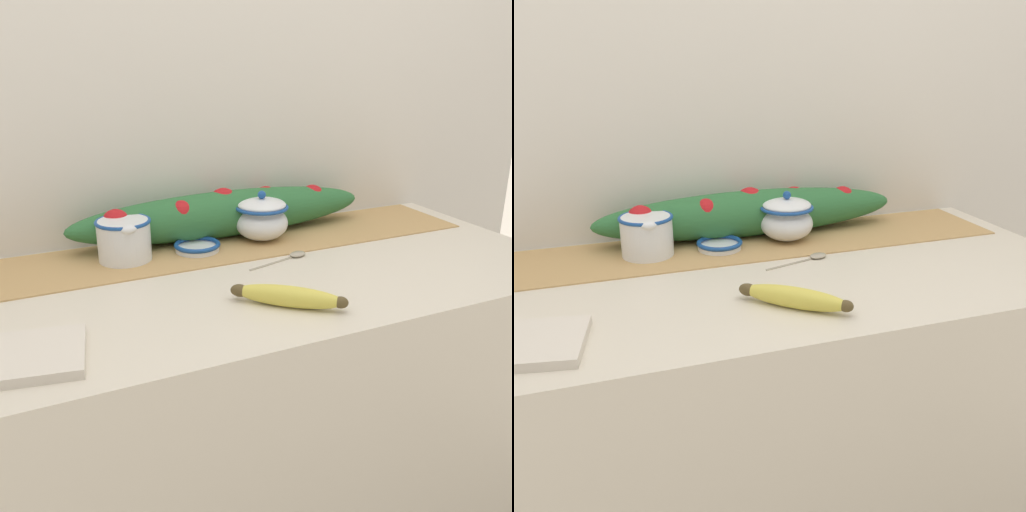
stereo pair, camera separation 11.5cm
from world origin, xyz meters
TOP-DOWN VIEW (x-y plane):
  - countertop at (0.00, 0.00)m, footprint 1.28×0.63m
  - back_wall at (0.00, 0.34)m, footprint 2.08×0.04m
  - table_runner at (0.00, 0.18)m, footprint 1.18×0.24m
  - cream_pitcher at (-0.26, 0.19)m, footprint 0.12×0.14m
  - sugar_bowl at (0.07, 0.18)m, footprint 0.13×0.13m
  - small_dish at (-0.10, 0.17)m, footprint 0.11×0.11m
  - banana at (-0.05, -0.18)m, footprint 0.18×0.17m
  - spoon at (0.09, 0.05)m, footprint 0.16×0.06m
  - napkin_stack at (-0.49, -0.18)m, footprint 0.17×0.17m
  - poinsettia_garland at (0.00, 0.25)m, footprint 0.77×0.12m

SIDE VIEW (x-z plane):
  - countertop at x=0.00m, z-range 0.00..0.93m
  - table_runner at x=0.00m, z-range 0.93..0.93m
  - spoon at x=0.09m, z-range 0.93..0.94m
  - napkin_stack at x=-0.49m, z-range 0.93..0.95m
  - small_dish at x=-0.10m, z-range 0.93..0.95m
  - banana at x=-0.05m, z-range 0.93..0.97m
  - cream_pitcher at x=-0.26m, z-range 0.93..1.03m
  - sugar_bowl at x=0.07m, z-range 0.93..1.05m
  - poinsettia_garland at x=0.00m, z-range 0.93..1.05m
  - back_wall at x=0.00m, z-range 0.00..2.40m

